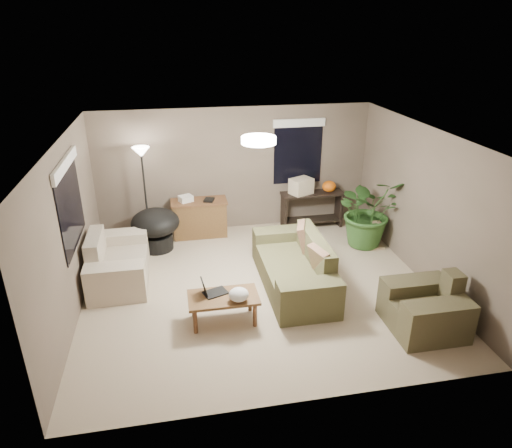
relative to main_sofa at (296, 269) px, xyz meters
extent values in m
plane|color=tan|center=(-0.61, 0.03, -0.29)|extent=(5.50, 5.50, 0.00)
plane|color=white|center=(-0.61, 0.03, 2.21)|extent=(5.50, 5.50, 0.00)
plane|color=#69584D|center=(-0.61, 2.53, 0.96)|extent=(5.50, 0.00, 5.50)
plane|color=#69584D|center=(-0.61, -2.47, 0.96)|extent=(5.50, 0.00, 5.50)
plane|color=#69584D|center=(-3.36, 0.03, 0.96)|extent=(0.00, 5.00, 5.00)
plane|color=#69584D|center=(2.14, 0.03, 0.96)|extent=(0.00, 5.00, 5.00)
cube|color=#4C4B2E|center=(-0.04, 0.00, -0.08)|extent=(0.95, 1.48, 0.42)
cube|color=#4C4A2E|center=(0.32, 0.00, 0.34)|extent=(0.22, 1.48, 0.43)
cube|color=brown|center=(-0.04, -0.92, 0.01)|extent=(0.95, 0.36, 0.60)
cube|color=#4A482C|center=(-0.04, 0.92, 0.01)|extent=(0.95, 0.36, 0.60)
cube|color=#8C7251|center=(0.26, -0.45, 0.36)|extent=(0.34, 0.50, 0.47)
cube|color=#8C7251|center=(0.26, 0.45, 0.36)|extent=(0.37, 0.50, 0.47)
cube|color=beige|center=(-2.84, 0.71, -0.08)|extent=(0.90, 0.88, 0.42)
cube|color=beige|center=(-3.18, 0.71, 0.34)|extent=(0.22, 0.88, 0.43)
cube|color=beige|center=(-2.84, 0.09, 0.01)|extent=(0.90, 0.36, 0.60)
cube|color=beige|center=(-2.84, 1.33, 0.01)|extent=(0.90, 0.36, 0.60)
cube|color=#4C462D|center=(1.46, -1.44, -0.08)|extent=(0.95, 0.28, 0.42)
cube|color=#46402A|center=(1.83, -1.44, 0.34)|extent=(0.22, 0.28, 0.43)
cube|color=brown|center=(1.46, -1.76, 0.01)|extent=(0.95, 0.36, 0.60)
cube|color=#46402A|center=(1.46, -1.12, 0.01)|extent=(0.95, 0.36, 0.60)
cube|color=brown|center=(-1.27, -0.77, 0.11)|extent=(1.00, 0.55, 0.04)
cylinder|color=brown|center=(-1.69, -0.97, -0.10)|extent=(0.06, 0.06, 0.38)
cylinder|color=brown|center=(-0.85, -0.97, -0.10)|extent=(0.06, 0.06, 0.38)
cylinder|color=brown|center=(-1.69, -0.57, -0.10)|extent=(0.06, 0.06, 0.38)
cylinder|color=brown|center=(-0.85, -0.57, -0.10)|extent=(0.06, 0.06, 0.38)
cube|color=black|center=(-1.37, -0.67, 0.13)|extent=(0.39, 0.33, 0.02)
cube|color=black|center=(-1.53, -0.67, 0.25)|extent=(0.09, 0.24, 0.22)
ellipsoid|color=white|center=(-1.07, -0.92, 0.22)|extent=(0.32, 0.30, 0.20)
cube|color=brown|center=(-1.39, 2.22, 0.06)|extent=(1.05, 0.45, 0.71)
cube|color=brown|center=(-1.39, 2.22, 0.44)|extent=(1.10, 0.50, 0.04)
cube|color=silver|center=(-1.64, 2.22, 0.52)|extent=(0.31, 0.28, 0.12)
cube|color=black|center=(-1.19, 2.17, 0.48)|extent=(0.24, 0.27, 0.04)
cube|color=black|center=(0.96, 2.25, 0.44)|extent=(1.30, 0.40, 0.04)
cube|color=black|center=(0.36, 2.25, 0.06)|extent=(0.05, 0.38, 0.71)
cube|color=black|center=(1.56, 2.25, 0.06)|extent=(0.05, 0.38, 0.71)
cube|color=black|center=(0.96, 2.25, -0.14)|extent=(1.25, 0.36, 0.03)
ellipsoid|color=orange|center=(1.31, 2.25, 0.57)|extent=(0.33, 0.33, 0.23)
cube|color=beige|center=(0.71, 2.25, 0.62)|extent=(0.52, 0.47, 0.32)
cylinder|color=black|center=(-2.24, 1.76, -0.14)|extent=(0.60, 0.60, 0.30)
ellipsoid|color=black|center=(-2.24, 1.76, 0.26)|extent=(1.15, 1.15, 0.50)
cylinder|color=black|center=(-2.39, 2.08, -0.28)|extent=(0.28, 0.28, 0.02)
cylinder|color=black|center=(-2.39, 2.08, 0.61)|extent=(0.04, 0.04, 1.78)
cone|color=white|center=(-2.39, 2.08, 1.53)|extent=(0.32, 0.32, 0.18)
cylinder|color=white|center=(-0.61, 0.03, 2.15)|extent=(0.50, 0.50, 0.10)
imported|color=#2D5923|center=(1.76, 1.22, 0.25)|extent=(1.26, 1.40, 1.10)
cube|color=tan|center=(1.86, 1.08, -0.28)|extent=(0.32, 0.32, 0.03)
cylinder|color=tan|center=(1.86, 1.08, -0.04)|extent=(0.12, 0.12, 0.44)
cube|color=tan|center=(1.86, 1.08, 0.19)|extent=(0.22, 0.22, 0.03)
cube|color=black|center=(-3.35, 0.33, 1.26)|extent=(0.01, 1.50, 1.30)
cube|color=white|center=(-3.33, 0.33, 1.86)|extent=(0.05, 1.56, 0.16)
cube|color=black|center=(0.69, 2.51, 1.26)|extent=(1.00, 0.01, 1.30)
cube|color=white|center=(0.69, 2.49, 1.86)|extent=(1.06, 0.05, 0.16)
camera|label=1|loc=(-1.83, -6.25, 3.67)|focal=32.00mm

